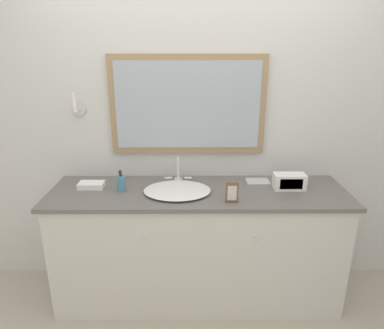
{
  "coord_description": "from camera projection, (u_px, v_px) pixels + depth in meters",
  "views": [
    {
      "loc": [
        -0.06,
        -1.93,
        1.88
      ],
      "look_at": [
        -0.05,
        0.34,
        1.1
      ],
      "focal_mm": 32.0,
      "sensor_mm": 36.0,
      "label": 1
    }
  ],
  "objects": [
    {
      "name": "ground_plane",
      "position": [
        199.0,
        326.0,
        2.44
      ],
      "size": [
        14.0,
        14.0,
        0.0
      ],
      "primitive_type": "plane",
      "color": "#B2A893"
    },
    {
      "name": "metal_tray",
      "position": [
        258.0,
        181.0,
        2.63
      ],
      "size": [
        0.18,
        0.13,
        0.01
      ],
      "color": "silver",
      "rests_on": "vanity_counter"
    },
    {
      "name": "appliance_box",
      "position": [
        289.0,
        182.0,
        2.48
      ],
      "size": [
        0.23,
        0.11,
        0.11
      ],
      "color": "white",
      "rests_on": "vanity_counter"
    },
    {
      "name": "picture_frame",
      "position": [
        232.0,
        193.0,
        2.26
      ],
      "size": [
        0.08,
        0.01,
        0.14
      ],
      "color": "brown",
      "rests_on": "vanity_counter"
    },
    {
      "name": "vanity_counter",
      "position": [
        198.0,
        245.0,
        2.61
      ],
      "size": [
        2.15,
        0.62,
        0.9
      ],
      "color": "beige",
      "rests_on": "ground_plane"
    },
    {
      "name": "wall_back",
      "position": [
        197.0,
        129.0,
        2.66
      ],
      "size": [
        8.0,
        0.18,
        2.55
      ],
      "color": "silver",
      "rests_on": "ground_plane"
    },
    {
      "name": "hand_towel_near_sink",
      "position": [
        91.0,
        185.0,
        2.52
      ],
      "size": [
        0.18,
        0.11,
        0.04
      ],
      "color": "white",
      "rests_on": "vanity_counter"
    },
    {
      "name": "sink_basin",
      "position": [
        177.0,
        190.0,
        2.44
      ],
      "size": [
        0.48,
        0.43,
        0.21
      ],
      "color": "white",
      "rests_on": "vanity_counter"
    },
    {
      "name": "soap_bottle",
      "position": [
        121.0,
        183.0,
        2.45
      ],
      "size": [
        0.06,
        0.06,
        0.16
      ],
      "color": "teal",
      "rests_on": "vanity_counter"
    }
  ]
}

